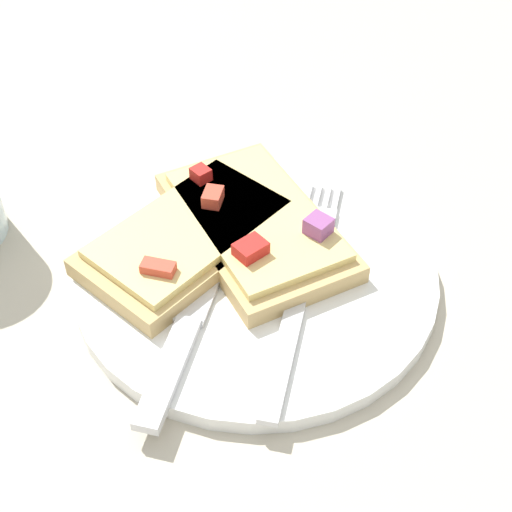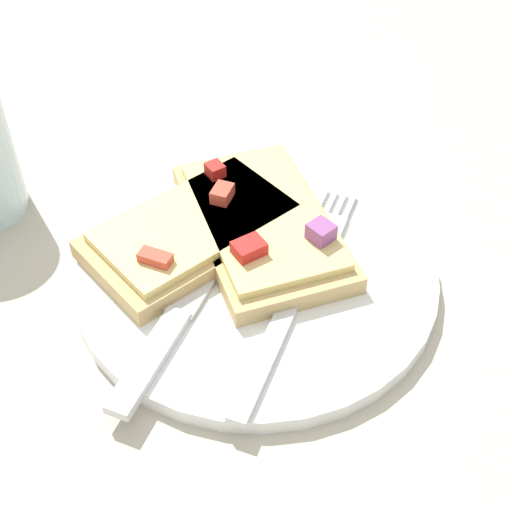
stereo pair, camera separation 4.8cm
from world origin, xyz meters
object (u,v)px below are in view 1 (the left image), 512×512
at_px(pizza_slice_main, 255,223).
at_px(pizza_slice_corner, 191,234).
at_px(plate, 256,272).
at_px(fork, 304,272).
at_px(knife, 194,310).

height_order(pizza_slice_main, pizza_slice_corner, pizza_slice_main).
bearing_deg(plate, pizza_slice_main, -65.27).
xyz_separation_m(plate, pizza_slice_main, (0.01, -0.03, 0.02)).
height_order(fork, knife, knife).
height_order(plate, pizza_slice_main, pizza_slice_main).
relative_size(knife, pizza_slice_corner, 1.28).
height_order(knife, pizza_slice_main, pizza_slice_main).
distance_m(plate, pizza_slice_main, 0.04).
xyz_separation_m(plate, fork, (-0.03, -0.01, 0.01)).
bearing_deg(pizza_slice_main, knife, -54.72).
distance_m(fork, pizza_slice_main, 0.05).
relative_size(plate, pizza_slice_main, 1.39).
height_order(fork, pizza_slice_main, pizza_slice_main).
bearing_deg(fork, pizza_slice_corner, 81.07).
xyz_separation_m(pizza_slice_main, pizza_slice_corner, (0.04, 0.03, -0.00)).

